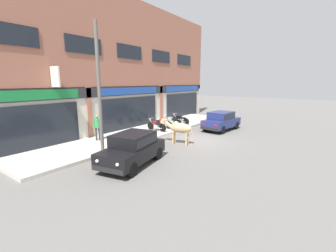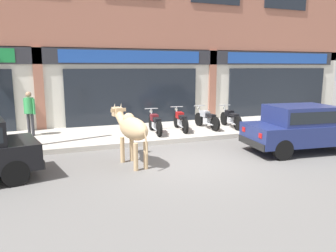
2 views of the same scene
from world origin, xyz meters
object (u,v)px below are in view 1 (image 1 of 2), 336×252
at_px(motorcycle_2, 172,121).
at_px(pedestrian, 97,125).
at_px(car_0, 133,147).
at_px(motorcycle_1, 163,123).
at_px(motorcycle_3, 180,120).
at_px(utility_pole, 99,89).
at_px(car_1, 221,120).
at_px(cow, 179,128).
at_px(motorcycle_0, 156,125).

height_order(motorcycle_2, pedestrian, pedestrian).
bearing_deg(car_0, motorcycle_1, 26.27).
distance_m(motorcycle_3, utility_pole, 9.40).
xyz_separation_m(motorcycle_1, utility_pole, (-6.78, -1.10, 2.82)).
relative_size(motorcycle_1, pedestrian, 1.13).
relative_size(car_1, motorcycle_2, 2.06).
bearing_deg(motorcycle_2, pedestrian, 171.52).
distance_m(motorcycle_3, pedestrian, 7.73).
bearing_deg(car_1, utility_pole, 163.95).
xyz_separation_m(cow, motorcycle_1, (2.82, 3.25, -0.45)).
xyz_separation_m(car_0, motorcycle_0, (5.78, 3.21, -0.26)).
relative_size(motorcycle_0, utility_pole, 0.28).
xyz_separation_m(motorcycle_3, pedestrian, (-7.62, 1.18, 0.60)).
distance_m(car_0, motorcycle_0, 6.62).
relative_size(cow, pedestrian, 1.34).
xyz_separation_m(car_1, motorcycle_1, (-2.50, 3.77, -0.26)).
distance_m(car_1, motorcycle_0, 5.09).
relative_size(car_1, utility_pole, 0.58).
relative_size(motorcycle_2, pedestrian, 1.13).
bearing_deg(cow, motorcycle_2, 39.35).
bearing_deg(motorcycle_1, utility_pole, -170.82).
bearing_deg(car_1, cow, 174.51).
bearing_deg(car_1, motorcycle_3, 95.69).
xyz_separation_m(motorcycle_1, pedestrian, (-5.47, 0.98, 0.60)).
bearing_deg(motorcycle_0, pedestrian, 164.88).
xyz_separation_m(car_1, motorcycle_2, (-1.35, 3.76, -0.26)).
height_order(motorcycle_0, pedestrian, pedestrian).
bearing_deg(cow, car_1, -5.49).
height_order(car_1, motorcycle_2, car_1).
bearing_deg(car_0, car_1, -2.17).
bearing_deg(utility_pole, motorcycle_0, 9.05).
relative_size(cow, utility_pole, 0.33).
xyz_separation_m(car_1, motorcycle_3, (-0.35, 3.56, -0.26)).
xyz_separation_m(car_0, motorcycle_3, (9.05, 3.20, -0.26)).
bearing_deg(car_0, motorcycle_2, 22.90).
bearing_deg(motorcycle_1, motorcycle_3, -5.46).
relative_size(cow, car_1, 0.57).
distance_m(cow, utility_pole, 5.10).
xyz_separation_m(motorcycle_1, motorcycle_2, (1.14, -0.01, 0.00)).
distance_m(motorcycle_0, motorcycle_1, 1.14).
bearing_deg(motorcycle_2, utility_pole, -172.18).
relative_size(car_1, motorcycle_1, 2.06).
relative_size(cow, motorcycle_3, 1.18).
bearing_deg(pedestrian, car_0, -108.09).
relative_size(car_0, car_1, 1.02).
xyz_separation_m(motorcycle_0, pedestrian, (-4.35, 1.17, 0.60)).
xyz_separation_m(motorcycle_0, motorcycle_1, (1.13, 0.20, 0.00)).
bearing_deg(utility_pole, motorcycle_2, 7.82).
bearing_deg(cow, motorcycle_0, 61.08).
height_order(car_0, motorcycle_2, car_0).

